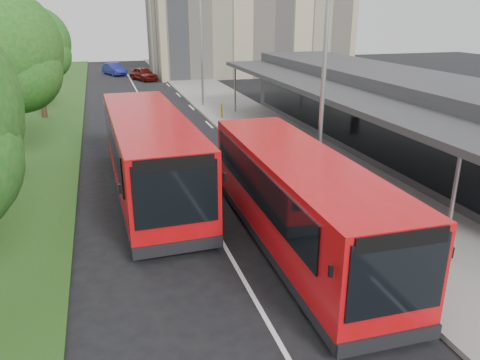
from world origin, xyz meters
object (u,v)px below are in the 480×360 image
object	(u,v)px
bus_second	(150,155)
car_far	(114,69)
lamp_post_far	(200,43)
bollard	(222,110)
tree_mid	(2,56)
tree_far	(35,47)
litter_bin	(278,131)
car_near	(144,74)
bus_main	(297,201)
lamp_post_near	(321,78)

from	to	relation	value
bus_second	car_far	size ratio (longest dim) A/B	2.76
lamp_post_far	bollard	xyz separation A→B (m)	(0.34, -4.75, -4.10)
tree_mid	tree_far	distance (m)	12.01
tree_mid	bus_second	distance (m)	7.69
bus_second	lamp_post_far	bearing A→B (deg)	70.03
lamp_post_far	litter_bin	size ratio (longest dim) A/B	8.59
bus_second	car_near	xyz separation A→B (m)	(2.97, 33.34, -0.95)
bus_main	tree_mid	bearing A→B (deg)	133.35
lamp_post_near	car_far	distance (m)	42.22
tree_far	bus_main	bearing A→B (deg)	-67.42
car_far	car_near	bearing A→B (deg)	-83.79
bollard	tree_mid	bearing A→B (deg)	-144.44
bus_second	tree_far	bearing A→B (deg)	106.82
tree_mid	lamp_post_far	size ratio (longest dim) A/B	0.99
tree_far	lamp_post_far	bearing A→B (deg)	4.87
bus_main	car_far	xyz separation A→B (m)	(-3.58, 44.56, -0.83)
lamp_post_far	car_far	world-z (taller)	lamp_post_far
lamp_post_near	bollard	bearing A→B (deg)	88.72
car_near	car_far	xyz separation A→B (m)	(-2.80, 5.52, -0.01)
tree_mid	lamp_post_far	world-z (taller)	lamp_post_far
lamp_post_near	bus_second	xyz separation A→B (m)	(-5.75, 2.80, -3.09)
litter_bin	lamp_post_near	bearing A→B (deg)	-102.21
bus_main	litter_bin	bearing A→B (deg)	72.48
bus_main	lamp_post_near	bearing A→B (deg)	56.42
car_near	bus_second	bearing A→B (deg)	-117.23
bus_second	litter_bin	world-z (taller)	bus_second
bollard	car_near	distance (m)	21.12
tree_far	car_far	world-z (taller)	tree_far
tree_far	lamp_post_near	bearing A→B (deg)	-59.71
litter_bin	bus_second	bearing A→B (deg)	-141.48
lamp_post_near	bollard	size ratio (longest dim) A/B	8.50
lamp_post_far	car_far	bearing A→B (deg)	104.44
tree_far	bus_main	size ratio (longest dim) A/B	0.70
tree_far	bus_second	distance (m)	17.39
lamp_post_far	bus_second	bearing A→B (deg)	-108.49
tree_far	bollard	xyz separation A→B (m)	(11.47, -3.80, -4.08)
lamp_post_near	bollard	xyz separation A→B (m)	(0.34, 15.25, -4.10)
bus_second	car_near	distance (m)	33.48
bollard	car_far	bearing A→B (deg)	102.63
tree_mid	tree_far	bearing A→B (deg)	90.00
car_near	tree_mid	bearing A→B (deg)	-128.15
litter_bin	tree_mid	bearing A→B (deg)	-171.89
tree_far	car_far	bearing A→B (deg)	76.19
tree_far	lamp_post_near	world-z (taller)	lamp_post_near
lamp_post_far	bus_main	world-z (taller)	lamp_post_far
lamp_post_near	bollard	world-z (taller)	lamp_post_near
tree_mid	lamp_post_near	world-z (taller)	lamp_post_near
bus_second	tree_mid	bearing A→B (deg)	140.17
tree_mid	litter_bin	xyz separation A→B (m)	(13.06, 1.86, -4.49)
tree_mid	car_near	distance (m)	30.58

